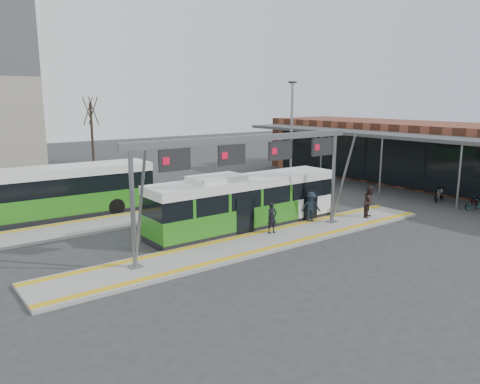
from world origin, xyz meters
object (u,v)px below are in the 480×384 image
(gantry, at_px, (252,157))
(passenger_a, at_px, (272,218))
(hero_bus, at_px, (245,203))
(passenger_c, at_px, (311,207))
(passenger_b, at_px, (370,202))

(gantry, bearing_deg, passenger_a, 14.08)
(gantry, bearing_deg, hero_bus, 59.01)
(passenger_c, bearing_deg, passenger_a, -143.31)
(hero_bus, xyz_separation_m, passenger_c, (3.50, -1.56, -0.43))
(passenger_c, bearing_deg, passenger_b, 8.28)
(gantry, relative_size, passenger_a, 7.95)
(passenger_a, xyz_separation_m, passenger_c, (3.26, 0.42, 0.04))
(hero_bus, relative_size, passenger_b, 6.13)
(passenger_b, height_order, passenger_c, passenger_b)
(passenger_a, bearing_deg, passenger_c, 9.10)
(gantry, xyz_separation_m, passenger_a, (1.69, 0.42, -3.33))
(gantry, height_order, hero_bus, gantry)
(hero_bus, height_order, passenger_c, hero_bus)
(gantry, xyz_separation_m, hero_bus, (1.45, 2.41, -2.86))
(passenger_a, distance_m, passenger_b, 6.86)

